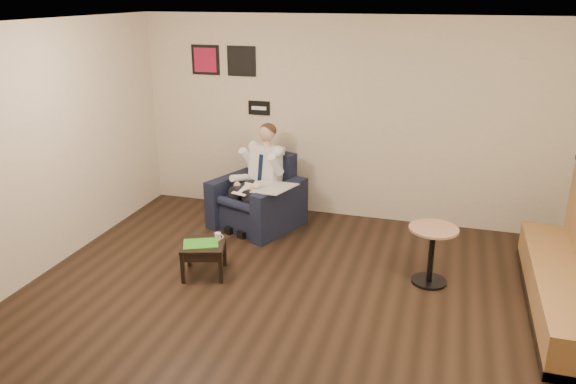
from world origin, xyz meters
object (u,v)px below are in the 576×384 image
(cafe_table, at_px, (431,255))
(coffee_mug, at_px, (218,236))
(armchair, at_px, (256,192))
(seated_man, at_px, (250,182))
(side_table, at_px, (204,259))
(green_folder, at_px, (201,244))
(smartphone, at_px, (209,238))
(banquette, at_px, (568,252))

(cafe_table, bearing_deg, coffee_mug, -170.65)
(armchair, bearing_deg, seated_man, -90.00)
(seated_man, relative_size, coffee_mug, 16.42)
(armchair, xyz_separation_m, cafe_table, (2.39, -0.98, -0.16))
(coffee_mug, distance_m, cafe_table, 2.41)
(armchair, xyz_separation_m, coffee_mug, (0.02, -1.37, -0.06))
(side_table, distance_m, green_folder, 0.20)
(seated_man, height_order, side_table, seated_man)
(cafe_table, bearing_deg, seated_man, 160.48)
(smartphone, height_order, banquette, banquette)
(armchair, height_order, seated_man, seated_man)
(seated_man, bearing_deg, side_table, -71.28)
(side_table, xyz_separation_m, smartphone, (0.00, 0.14, 0.20))
(coffee_mug, height_order, cafe_table, cafe_table)
(armchair, xyz_separation_m, banquette, (3.69, -1.19, 0.16))
(armchair, height_order, green_folder, armchair)
(coffee_mug, height_order, banquette, banquette)
(green_folder, xyz_separation_m, coffee_mug, (0.14, 0.17, 0.04))
(smartphone, relative_size, banquette, 0.05)
(green_folder, height_order, cafe_table, cafe_table)
(side_table, bearing_deg, banquette, 4.87)
(smartphone, bearing_deg, armchair, 79.09)
(smartphone, relative_size, cafe_table, 0.18)
(seated_man, height_order, smartphone, seated_man)
(side_table, bearing_deg, coffee_mug, 50.48)
(side_table, height_order, green_folder, green_folder)
(seated_man, bearing_deg, banquette, 4.92)
(smartphone, distance_m, cafe_table, 2.52)
(banquette, bearing_deg, green_folder, -174.80)
(armchair, distance_m, coffee_mug, 1.37)
(green_folder, xyz_separation_m, smartphone, (0.02, 0.17, -0.00))
(armchair, bearing_deg, cafe_table, -1.39)
(armchair, xyz_separation_m, seated_man, (-0.05, -0.12, 0.18))
(seated_man, bearing_deg, green_folder, -72.03)
(armchair, bearing_deg, banquette, 3.04)
(coffee_mug, xyz_separation_m, banquette, (3.67, 0.18, 0.22))
(side_table, xyz_separation_m, cafe_table, (2.49, 0.53, 0.14))
(side_table, distance_m, cafe_table, 2.55)
(seated_man, xyz_separation_m, green_folder, (-0.07, -1.42, -0.28))
(side_table, bearing_deg, armchair, 86.21)
(green_folder, bearing_deg, side_table, 50.48)
(seated_man, distance_m, cafe_table, 2.61)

